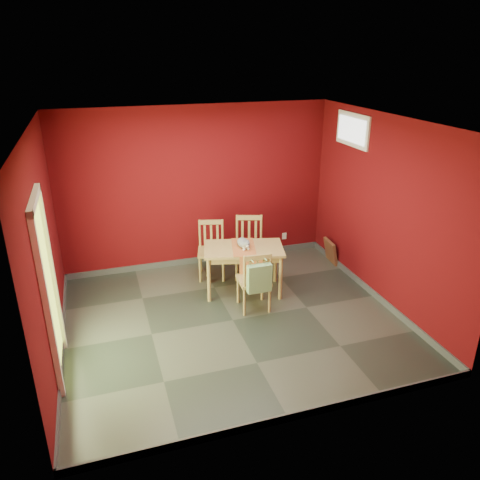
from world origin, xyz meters
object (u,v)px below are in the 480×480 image
object	(u,v)px
dining_table	(244,253)
tote_bag	(259,278)
chair_far_right	(249,246)
picture_frame	(331,251)
cat	(243,241)
chair_far_left	(211,249)
chair_near	(255,280)

from	to	relation	value
dining_table	tote_bag	distance (m)	0.78
chair_far_right	picture_frame	bearing A→B (deg)	0.12
cat	dining_table	bearing A→B (deg)	-97.44
tote_bag	dining_table	bearing A→B (deg)	87.79
cat	tote_bag	bearing A→B (deg)	-90.82
dining_table	tote_bag	xyz separation A→B (m)	(-0.03, -0.78, -0.04)
cat	chair_far_left	bearing A→B (deg)	119.03
tote_bag	chair_far_right	bearing A→B (deg)	77.18
dining_table	chair_far_left	xyz separation A→B (m)	(-0.33, 0.67, -0.17)
tote_bag	picture_frame	size ratio (longest dim) A/B	1.13
tote_bag	picture_frame	distance (m)	2.27
cat	picture_frame	size ratio (longest dim) A/B	0.86
chair_far_right	tote_bag	bearing A→B (deg)	-102.82
chair_near	tote_bag	world-z (taller)	chair_near
chair_far_left	chair_near	xyz separation A→B (m)	(0.31, -1.23, -0.00)
dining_table	chair_near	world-z (taller)	chair_near
chair_far_left	picture_frame	bearing A→B (deg)	-3.69
dining_table	tote_bag	world-z (taller)	tote_bag
chair_far_left	tote_bag	size ratio (longest dim) A/B	1.98
chair_near	chair_far_right	bearing A→B (deg)	75.15
chair_near	picture_frame	bearing A→B (deg)	31.26
chair_far_left	picture_frame	distance (m)	2.14
chair_far_right	picture_frame	world-z (taller)	chair_far_right
dining_table	chair_far_left	distance (m)	0.77
chair_far_left	chair_near	bearing A→B (deg)	-75.85
chair_near	chair_far_left	bearing A→B (deg)	104.15
chair_far_right	chair_near	bearing A→B (deg)	-104.85
chair_near	cat	bearing A→B (deg)	87.58
chair_far_right	tote_bag	size ratio (longest dim) A/B	2.11
chair_far_left	picture_frame	world-z (taller)	chair_far_left
chair_near	dining_table	bearing A→B (deg)	87.86
picture_frame	chair_far_right	bearing A→B (deg)	-179.88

